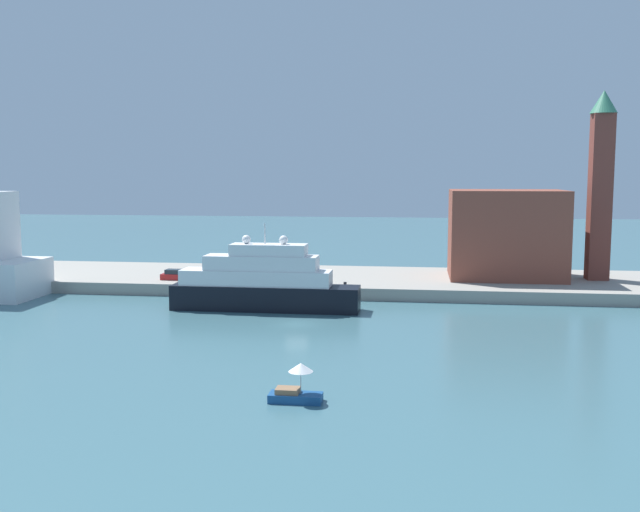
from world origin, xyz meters
name	(u,v)px	position (x,y,z in m)	size (l,w,h in m)	color
ground	(296,324)	(0.00, 0.00, 0.00)	(400.00, 400.00, 0.00)	#3D6670
quay_dock	(327,281)	(0.00, 27.64, 0.84)	(110.00, 23.29, 1.68)	gray
large_yacht	(263,284)	(-5.63, 8.00, 3.33)	(23.59, 4.35, 10.90)	black
small_motorboat	(296,388)	(4.66, -27.46, 1.10)	(4.00, 1.86, 3.00)	navy
harbor_building	(506,234)	(26.40, 29.27, 8.14)	(16.39, 12.54, 12.91)	brown
bell_tower	(601,180)	(39.32, 28.91, 16.13)	(3.81, 3.81, 27.05)	brown
parked_car	(176,275)	(-21.21, 20.43, 2.33)	(4.34, 1.89, 1.50)	#B21E1E
person_figure	(209,271)	(-17.36, 24.15, 2.46)	(0.36, 0.36, 1.67)	#4C4C4C
mooring_bollard	(345,284)	(3.76, 17.45, 1.99)	(0.44, 0.44, 0.61)	black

